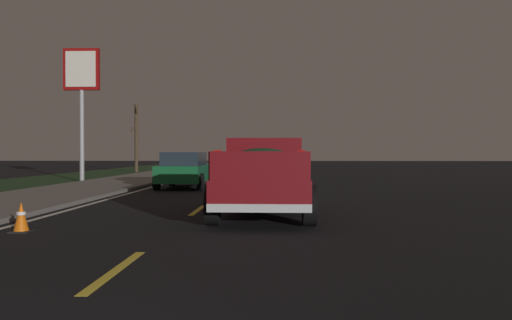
{
  "coord_description": "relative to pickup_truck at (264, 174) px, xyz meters",
  "views": [
    {
      "loc": [
        -2.67,
        -2.02,
        1.49
      ],
      "look_at": [
        9.2,
        -1.59,
        1.34
      ],
      "focal_mm": 36.35,
      "sensor_mm": 36.0,
      "label": 1
    }
  ],
  "objects": [
    {
      "name": "pickup_truck",
      "position": [
        0.0,
        0.0,
        0.0
      ],
      "size": [
        5.44,
        2.32,
        1.87
      ],
      "color": "maroon",
      "rests_on": "ground"
    },
    {
      "name": "ground",
      "position": [
        17.13,
        1.75,
        -0.98
      ],
      "size": [
        144.0,
        144.0,
        0.0
      ],
      "primitive_type": "plane",
      "color": "black"
    },
    {
      "name": "bare_tree_far",
      "position": [
        28.01,
        10.71,
        1.83
      ],
      "size": [
        1.02,
        0.53,
        5.39
      ],
      "color": "#423323",
      "rests_on": "ground"
    },
    {
      "name": "gas_price_sign",
      "position": [
        14.46,
        9.95,
        4.31
      ],
      "size": [
        0.27,
        1.9,
        7.03
      ],
      "color": "#99999E",
      "rests_on": "ground"
    },
    {
      "name": "lane_markings",
      "position": [
        18.92,
        4.3,
        -0.98
      ],
      "size": [
        108.0,
        3.54,
        0.01
      ],
      "color": "yellow",
      "rests_on": "ground"
    },
    {
      "name": "sedan_green",
      "position": [
        9.74,
        3.63,
        -0.2
      ],
      "size": [
        4.42,
        2.05,
        1.54
      ],
      "color": "#14592D",
      "rests_on": "ground"
    },
    {
      "name": "sidewalk_shoulder",
      "position": [
        17.13,
        7.45,
        -0.92
      ],
      "size": [
        108.0,
        4.0,
        0.12
      ],
      "primitive_type": "cube",
      "color": "slate",
      "rests_on": "ground"
    },
    {
      "name": "traffic_cone_near",
      "position": [
        -2.95,
        4.52,
        -0.7
      ],
      "size": [
        0.36,
        0.36,
        0.58
      ],
      "color": "black",
      "rests_on": "ground"
    },
    {
      "name": "grass_verge",
      "position": [
        17.13,
        12.45,
        -0.98
      ],
      "size": [
        108.0,
        6.0,
        0.01
      ],
      "primitive_type": "cube",
      "color": "#1E3819",
      "rests_on": "ground"
    },
    {
      "name": "sedan_blue",
      "position": [
        18.32,
        -0.18,
        -0.2
      ],
      "size": [
        4.45,
        2.11,
        1.54
      ],
      "color": "navy",
      "rests_on": "ground"
    }
  ]
}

